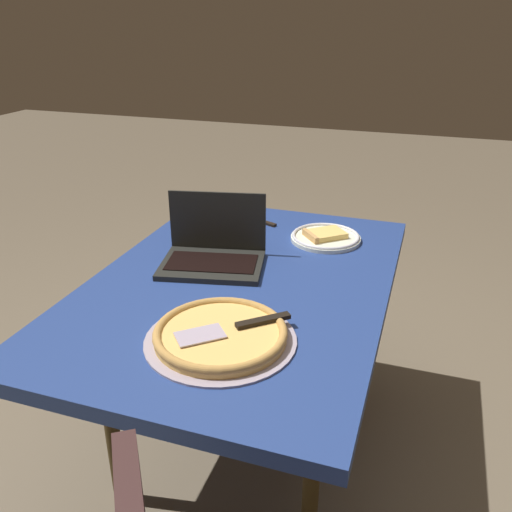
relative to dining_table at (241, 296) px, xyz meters
name	(u,v)px	position (x,y,z in m)	size (l,w,h in m)	color
ground_plane	(243,453)	(0.00, 0.00, -0.66)	(12.00, 12.00, 0.00)	#6C5F4A
dining_table	(241,296)	(0.00, 0.00, 0.00)	(1.32, 0.90, 0.72)	navy
laptop	(214,251)	(0.08, 0.13, 0.10)	(0.31, 0.37, 0.22)	black
pizza_plate	(325,237)	(0.39, -0.18, 0.07)	(0.25, 0.25, 0.04)	white
pizza_tray	(221,334)	(-0.34, -0.07, 0.08)	(0.39, 0.39, 0.04)	#A99DAD
table_knife	(258,221)	(0.50, 0.11, 0.06)	(0.10, 0.21, 0.01)	#BAB2C3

